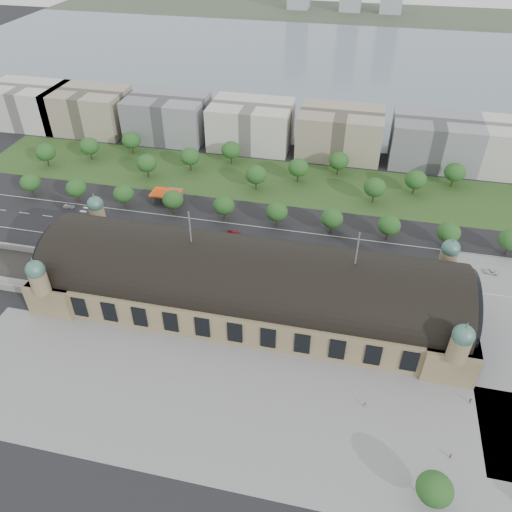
% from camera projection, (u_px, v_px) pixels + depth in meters
% --- Properties ---
extents(ground, '(900.00, 900.00, 0.00)m').
position_uv_depth(ground, '(249.00, 306.00, 180.96)').
color(ground, black).
rests_on(ground, ground).
extents(station, '(150.00, 48.40, 44.30)m').
position_uv_depth(station, '(249.00, 284.00, 174.71)').
color(station, '#93835B').
rests_on(station, ground).
extents(plaza_south, '(190.00, 48.00, 0.12)m').
position_uv_depth(plaza_south, '(248.00, 412.00, 145.12)').
color(plaza_south, gray).
rests_on(plaza_south, ground).
extents(road_slab, '(260.00, 26.00, 0.10)m').
position_uv_depth(road_slab, '(224.00, 239.00, 213.88)').
color(road_slab, black).
rests_on(road_slab, ground).
extents(grass_belt, '(300.00, 45.00, 0.10)m').
position_uv_depth(grass_belt, '(262.00, 180.00, 255.65)').
color(grass_belt, '#2E4E1F').
rests_on(grass_belt, ground).
extents(petrol_station, '(14.00, 13.00, 5.05)m').
position_uv_depth(petrol_station, '(171.00, 193.00, 239.10)').
color(petrol_station, '#E3490D').
rests_on(petrol_station, ground).
extents(lake, '(700.00, 320.00, 0.08)m').
position_uv_depth(lake, '(332.00, 64.00, 411.96)').
color(lake, slate).
rests_on(lake, ground).
extents(far_shore, '(700.00, 120.00, 0.14)m').
position_uv_depth(far_shore, '(349.00, 13.00, 567.00)').
color(far_shore, '#44513D').
rests_on(far_shore, ground).
extents(office_0, '(45.00, 32.00, 24.00)m').
position_uv_depth(office_0, '(29.00, 105.00, 306.20)').
color(office_0, beige).
rests_on(office_0, ground).
extents(office_1, '(45.00, 32.00, 24.00)m').
position_uv_depth(office_1, '(89.00, 110.00, 299.27)').
color(office_1, tan).
rests_on(office_1, ground).
extents(office_2, '(45.00, 32.00, 24.00)m').
position_uv_depth(office_2, '(168.00, 117.00, 290.62)').
color(office_2, gray).
rests_on(office_2, ground).
extents(office_3, '(45.00, 32.00, 24.00)m').
position_uv_depth(office_3, '(251.00, 125.00, 281.96)').
color(office_3, beige).
rests_on(office_3, ground).
extents(office_4, '(45.00, 32.00, 24.00)m').
position_uv_depth(office_4, '(340.00, 133.00, 273.30)').
color(office_4, tan).
rests_on(office_4, ground).
extents(office_5, '(45.00, 32.00, 24.00)m').
position_uv_depth(office_5, '(434.00, 141.00, 264.65)').
color(office_5, gray).
rests_on(office_5, ground).
extents(tree_row_0, '(9.60, 9.60, 11.52)m').
position_uv_depth(tree_row_0, '(30.00, 182.00, 238.31)').
color(tree_row_0, '#2D2116').
rests_on(tree_row_0, ground).
extents(tree_row_1, '(9.60, 9.60, 11.52)m').
position_uv_depth(tree_row_1, '(76.00, 188.00, 234.15)').
color(tree_row_1, '#2D2116').
rests_on(tree_row_1, ground).
extents(tree_row_2, '(9.60, 9.60, 11.52)m').
position_uv_depth(tree_row_2, '(124.00, 194.00, 230.00)').
color(tree_row_2, '#2D2116').
rests_on(tree_row_2, ground).
extents(tree_row_3, '(9.60, 9.60, 11.52)m').
position_uv_depth(tree_row_3, '(173.00, 199.00, 225.84)').
color(tree_row_3, '#2D2116').
rests_on(tree_row_3, ground).
extents(tree_row_4, '(9.60, 9.60, 11.52)m').
position_uv_depth(tree_row_4, '(224.00, 206.00, 221.68)').
color(tree_row_4, '#2D2116').
rests_on(tree_row_4, ground).
extents(tree_row_5, '(9.60, 9.60, 11.52)m').
position_uv_depth(tree_row_5, '(277.00, 212.00, 217.53)').
color(tree_row_5, '#2D2116').
rests_on(tree_row_5, ground).
extents(tree_row_6, '(9.60, 9.60, 11.52)m').
position_uv_depth(tree_row_6, '(332.00, 218.00, 213.37)').
color(tree_row_6, '#2D2116').
rests_on(tree_row_6, ground).
extents(tree_row_7, '(9.60, 9.60, 11.52)m').
position_uv_depth(tree_row_7, '(389.00, 225.00, 209.22)').
color(tree_row_7, '#2D2116').
rests_on(tree_row_7, ground).
extents(tree_row_8, '(9.60, 9.60, 11.52)m').
position_uv_depth(tree_row_8, '(449.00, 232.00, 205.06)').
color(tree_row_8, '#2D2116').
rests_on(tree_row_8, ground).
extents(tree_row_9, '(9.60, 9.60, 11.52)m').
position_uv_depth(tree_row_9, '(511.00, 240.00, 200.91)').
color(tree_row_9, '#2D2116').
rests_on(tree_row_9, ground).
extents(tree_belt_0, '(10.40, 10.40, 12.48)m').
position_uv_depth(tree_belt_0, '(45.00, 152.00, 262.92)').
color(tree_belt_0, '#2D2116').
rests_on(tree_belt_0, ground).
extents(tree_belt_1, '(10.40, 10.40, 12.48)m').
position_uv_depth(tree_belt_1, '(89.00, 146.00, 268.93)').
color(tree_belt_1, '#2D2116').
rests_on(tree_belt_1, ground).
extents(tree_belt_2, '(10.40, 10.40, 12.48)m').
position_uv_depth(tree_belt_2, '(131.00, 140.00, 274.94)').
color(tree_belt_2, '#2D2116').
rests_on(tree_belt_2, ground).
extents(tree_belt_3, '(10.40, 10.40, 12.48)m').
position_uv_depth(tree_belt_3, '(147.00, 163.00, 253.05)').
color(tree_belt_3, '#2D2116').
rests_on(tree_belt_3, ground).
extents(tree_belt_4, '(10.40, 10.40, 12.48)m').
position_uv_depth(tree_belt_4, '(190.00, 156.00, 259.06)').
color(tree_belt_4, '#2D2116').
rests_on(tree_belt_4, ground).
extents(tree_belt_5, '(10.40, 10.40, 12.48)m').
position_uv_depth(tree_belt_5, '(231.00, 150.00, 265.07)').
color(tree_belt_5, '#2D2116').
rests_on(tree_belt_5, ground).
extents(tree_belt_6, '(10.40, 10.40, 12.48)m').
position_uv_depth(tree_belt_6, '(256.00, 175.00, 243.18)').
color(tree_belt_6, '#2D2116').
rests_on(tree_belt_6, ground).
extents(tree_belt_7, '(10.40, 10.40, 12.48)m').
position_uv_depth(tree_belt_7, '(298.00, 167.00, 249.19)').
color(tree_belt_7, '#2D2116').
rests_on(tree_belt_7, ground).
extents(tree_belt_8, '(10.40, 10.40, 12.48)m').
position_uv_depth(tree_belt_8, '(339.00, 161.00, 255.20)').
color(tree_belt_8, '#2D2116').
rests_on(tree_belt_8, ground).
extents(tree_belt_9, '(10.40, 10.40, 12.48)m').
position_uv_depth(tree_belt_9, '(375.00, 187.00, 233.31)').
color(tree_belt_9, '#2D2116').
rests_on(tree_belt_9, ground).
extents(tree_belt_10, '(10.40, 10.40, 12.48)m').
position_uv_depth(tree_belt_10, '(416.00, 180.00, 239.32)').
color(tree_belt_10, '#2D2116').
rests_on(tree_belt_10, ground).
extents(tree_belt_11, '(10.40, 10.40, 12.48)m').
position_uv_depth(tree_belt_11, '(455.00, 172.00, 245.33)').
color(tree_belt_11, '#2D2116').
rests_on(tree_belt_11, ground).
extents(tree_plaza_s, '(9.00, 9.00, 10.64)m').
position_uv_depth(tree_plaza_s, '(435.00, 489.00, 119.92)').
color(tree_plaza_s, '#2D2116').
rests_on(tree_plaza_s, ground).
extents(traffic_car_0, '(4.29, 2.11, 1.41)m').
position_uv_depth(traffic_car_0, '(60.00, 229.00, 218.79)').
color(traffic_car_0, silver).
rests_on(traffic_car_0, ground).
extents(traffic_car_1, '(5.15, 2.40, 1.64)m').
position_uv_depth(traffic_car_1, '(69.00, 206.00, 233.55)').
color(traffic_car_1, gray).
rests_on(traffic_car_1, ground).
extents(traffic_car_3, '(5.78, 2.57, 1.65)m').
position_uv_depth(traffic_car_3, '(234.00, 233.00, 216.22)').
color(traffic_car_3, maroon).
rests_on(traffic_car_3, ground).
extents(traffic_car_5, '(4.49, 1.93, 1.44)m').
position_uv_depth(traffic_car_5, '(355.00, 251.00, 205.84)').
color(traffic_car_5, '#56595E').
rests_on(traffic_car_5, ground).
extents(traffic_car_6, '(5.69, 3.20, 1.50)m').
position_uv_depth(traffic_car_6, '(490.00, 272.00, 195.27)').
color(traffic_car_6, silver).
rests_on(traffic_car_6, ground).
extents(parked_car_0, '(4.25, 3.63, 1.38)m').
position_uv_depth(parked_car_0, '(91.00, 239.00, 213.00)').
color(parked_car_0, black).
rests_on(parked_car_0, ground).
extents(parked_car_1, '(5.54, 4.51, 1.40)m').
position_uv_depth(parked_car_1, '(144.00, 252.00, 205.38)').
color(parked_car_1, maroon).
rests_on(parked_car_1, ground).
extents(parked_car_2, '(5.96, 5.25, 1.65)m').
position_uv_depth(parked_car_2, '(132.00, 250.00, 206.24)').
color(parked_car_2, '#1B1742').
rests_on(parked_car_2, ground).
extents(parked_car_3, '(4.19, 3.39, 1.34)m').
position_uv_depth(parked_car_3, '(140.00, 252.00, 205.73)').
color(parked_car_3, slate).
rests_on(parked_car_3, ground).
extents(parked_car_4, '(4.91, 4.39, 1.62)m').
position_uv_depth(parked_car_4, '(152.00, 248.00, 207.58)').
color(parked_car_4, white).
rests_on(parked_car_4, ground).
extents(parked_car_5, '(6.55, 4.84, 1.66)m').
position_uv_depth(parked_car_5, '(186.00, 252.00, 205.46)').
color(parked_car_5, '#999BA1').
rests_on(parked_car_5, ground).
extents(parked_car_6, '(4.73, 4.33, 1.33)m').
position_uv_depth(parked_car_6, '(218.00, 263.00, 199.95)').
color(parked_car_6, black).
rests_on(parked_car_6, ground).
extents(bus_west, '(13.10, 3.24, 3.64)m').
position_uv_depth(bus_west, '(230.00, 250.00, 204.86)').
color(bus_west, '#AB251B').
rests_on(bus_west, ground).
extents(bus_mid, '(13.50, 3.74, 3.72)m').
position_uv_depth(bus_mid, '(311.00, 256.00, 201.27)').
color(bus_mid, beige).
rests_on(bus_mid, ground).
extents(bus_east, '(12.98, 4.25, 3.55)m').
position_uv_depth(bus_east, '(316.00, 262.00, 198.62)').
color(bus_east, beige).
rests_on(bus_east, ground).
extents(pedestrian_0, '(0.98, 0.69, 1.82)m').
position_uv_depth(pedestrian_0, '(365.00, 405.00, 145.92)').
color(pedestrian_0, gray).
rests_on(pedestrian_0, ground).
extents(pedestrian_1, '(0.56, 0.74, 1.82)m').
position_uv_depth(pedestrian_1, '(450.00, 456.00, 133.12)').
color(pedestrian_1, gray).
rests_on(pedestrian_1, ground).
extents(pedestrian_2, '(0.96, 0.95, 1.77)m').
position_uv_depth(pedestrian_2, '(470.00, 401.00, 147.13)').
color(pedestrian_2, gray).
rests_on(pedestrian_2, ground).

